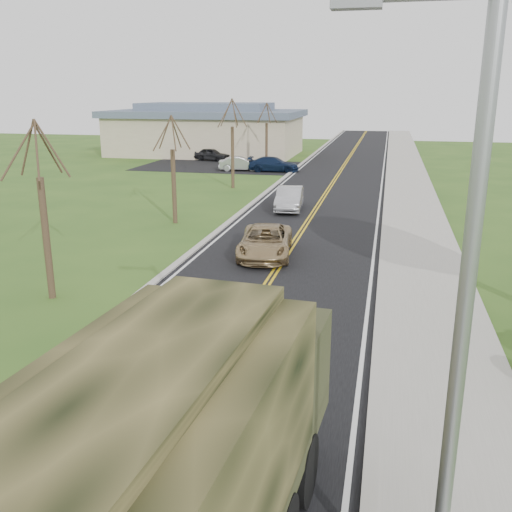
% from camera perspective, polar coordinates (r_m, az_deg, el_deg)
% --- Properties ---
extents(road, '(8.00, 120.00, 0.01)m').
position_cam_1_polar(road, '(47.27, 7.92, 7.62)').
color(road, black).
rests_on(road, ground).
extents(curb_right, '(0.30, 120.00, 0.12)m').
position_cam_1_polar(curb_right, '(47.09, 12.99, 7.39)').
color(curb_right, '#9E998E').
rests_on(curb_right, ground).
extents(sidewalk_right, '(3.20, 120.00, 0.10)m').
position_cam_1_polar(sidewalk_right, '(47.12, 15.13, 7.24)').
color(sidewalk_right, '#9E998E').
rests_on(sidewalk_right, ground).
extents(curb_left, '(0.30, 120.00, 0.10)m').
position_cam_1_polar(curb_left, '(47.80, 2.92, 7.90)').
color(curb_left, '#9E998E').
rests_on(curb_left, ground).
extents(street_light, '(1.65, 0.22, 8.00)m').
position_cam_1_polar(street_light, '(6.62, 19.08, -6.85)').
color(street_light, gray).
rests_on(street_light, ground).
extents(bare_tree_a, '(1.93, 2.26, 6.08)m').
position_cam_1_polar(bare_tree_a, '(20.41, -20.37, 3.01)').
color(bare_tree_a, '#38281C').
rests_on(bare_tree_a, ground).
extents(bare_tree_b, '(1.83, 2.14, 5.73)m').
position_cam_1_polar(bare_tree_b, '(30.98, -8.25, 7.77)').
color(bare_tree_b, '#38281C').
rests_on(bare_tree_b, ground).
extents(bare_tree_c, '(2.04, 2.39, 6.42)m').
position_cam_1_polar(bare_tree_c, '(42.28, -2.36, 10.54)').
color(bare_tree_c, '#38281C').
rests_on(bare_tree_c, ground).
extents(bare_tree_d, '(1.88, 2.20, 5.91)m').
position_cam_1_polar(bare_tree_d, '(53.92, 1.06, 11.53)').
color(bare_tree_d, '#38281C').
rests_on(bare_tree_d, ground).
extents(commercial_building, '(25.50, 21.50, 5.65)m').
position_cam_1_polar(commercial_building, '(65.84, -4.94, 12.44)').
color(commercial_building, tan).
rests_on(commercial_building, ground).
extents(military_truck, '(3.35, 8.24, 4.02)m').
position_cam_1_polar(military_truck, '(7.94, -8.55, -19.57)').
color(military_truck, black).
rests_on(military_truck, ground).
extents(suv_champagne, '(2.74, 4.93, 1.30)m').
position_cam_1_polar(suv_champagne, '(24.67, 0.93, 1.46)').
color(suv_champagne, '#9E8459').
rests_on(suv_champagne, ground).
extents(sedan_silver, '(1.83, 4.32, 1.39)m').
position_cam_1_polar(sedan_silver, '(34.49, 3.36, 5.75)').
color(sedan_silver, '#B0B0B5').
rests_on(sedan_silver, ground).
extents(lot_car_dark, '(4.11, 2.53, 1.31)m').
position_cam_1_polar(lot_car_dark, '(59.59, -4.38, 10.10)').
color(lot_car_dark, black).
rests_on(lot_car_dark, ground).
extents(lot_car_silver, '(4.04, 2.13, 1.27)m').
position_cam_1_polar(lot_car_silver, '(51.86, -1.59, 9.21)').
color(lot_car_silver, '#A8A8AD').
rests_on(lot_car_silver, ground).
extents(lot_car_navy, '(4.59, 2.10, 1.30)m').
position_cam_1_polar(lot_car_navy, '(51.31, 1.77, 9.16)').
color(lot_car_navy, '#0F1C38').
rests_on(lot_car_navy, ground).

